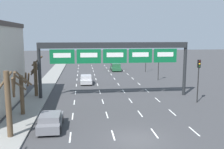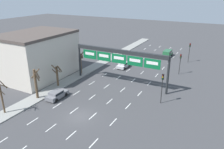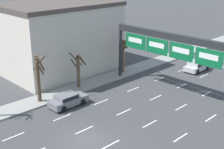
% 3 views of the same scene
% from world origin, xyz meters
% --- Properties ---
extents(ground_plane, '(220.00, 220.00, 0.00)m').
position_xyz_m(ground_plane, '(0.00, 0.00, 0.00)').
color(ground_plane, '#3D3D3F').
extents(sidewalk_left, '(2.80, 110.00, 0.15)m').
position_xyz_m(sidewalk_left, '(-9.65, 0.00, 0.07)').
color(sidewalk_left, gray).
rests_on(sidewalk_left, ground_plane).
extents(lane_dashes, '(10.02, 67.00, 0.01)m').
position_xyz_m(lane_dashes, '(-0.00, 13.50, 0.00)').
color(lane_dashes, white).
rests_on(lane_dashes, ground_plane).
extents(sign_gantry, '(18.50, 0.70, 6.82)m').
position_xyz_m(sign_gantry, '(0.00, 12.96, 5.68)').
color(sign_gantry, '#232628').
rests_on(sign_gantry, ground_plane).
extents(suv_green, '(1.99, 4.73, 1.64)m').
position_xyz_m(suv_green, '(3.19, 36.24, 0.92)').
color(suv_green, '#235B38').
rests_on(suv_green, ground_plane).
extents(car_silver, '(1.84, 4.05, 1.39)m').
position_xyz_m(car_silver, '(-3.42, 22.06, 0.74)').
color(car_silver, '#B7B7BC').
rests_on(car_silver, ground_plane).
extents(car_grey, '(1.82, 4.01, 1.34)m').
position_xyz_m(car_grey, '(-6.62, 2.91, 0.72)').
color(car_grey, slate).
rests_on(car_grey, ground_plane).
extents(traffic_light_near_gantry, '(0.30, 0.35, 4.95)m').
position_xyz_m(traffic_light_near_gantry, '(9.13, 9.31, 3.52)').
color(traffic_light_near_gantry, black).
rests_on(traffic_light_near_gantry, ground_plane).
extents(traffic_light_mid_block, '(0.30, 0.35, 4.82)m').
position_xyz_m(traffic_light_mid_block, '(9.19, 33.34, 3.43)').
color(traffic_light_mid_block, black).
rests_on(traffic_light_mid_block, ground_plane).
extents(traffic_light_far_end, '(0.30, 0.35, 4.44)m').
position_xyz_m(traffic_light_far_end, '(8.95, 23.76, 3.18)').
color(traffic_light_far_end, black).
rests_on(traffic_light_far_end, ground_plane).
extents(tree_bare_closest, '(1.61, 1.24, 4.99)m').
position_xyz_m(tree_bare_closest, '(-9.73, 14.25, 2.65)').
color(tree_bare_closest, brown).
rests_on(tree_bare_closest, sidewalk_left).
extents(tree_bare_second, '(1.66, 2.01, 4.36)m').
position_xyz_m(tree_bare_second, '(-9.63, 6.72, 2.47)').
color(tree_bare_second, brown).
rests_on(tree_bare_second, sidewalk_left).
extents(tree_bare_furthest, '(1.84, 1.48, 4.98)m').
position_xyz_m(tree_bare_furthest, '(-9.39, 1.40, 2.92)').
color(tree_bare_furthest, brown).
rests_on(tree_bare_furthest, sidewalk_left).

